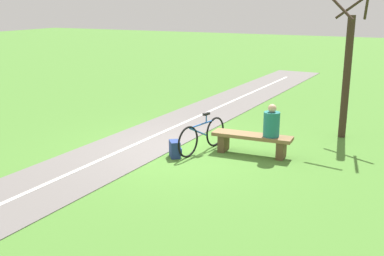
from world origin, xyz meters
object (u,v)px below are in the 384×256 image
at_px(person_seated, 272,123).
at_px(tree_near_bench, 347,69).
at_px(bench, 252,140).
at_px(bicycle, 202,136).
at_px(backpack, 175,149).

xyz_separation_m(person_seated, tree_near_bench, (-1.20, -2.41, 0.99)).
height_order(bench, tree_near_bench, tree_near_bench).
distance_m(person_seated, tree_near_bench, 2.87).
relative_size(bench, tree_near_bench, 0.48).
xyz_separation_m(bench, tree_near_bench, (-1.64, -2.43, 1.45)).
xyz_separation_m(bench, person_seated, (-0.44, -0.02, 0.46)).
height_order(bicycle, tree_near_bench, tree_near_bench).
xyz_separation_m(backpack, tree_near_bench, (-3.12, -3.39, 1.60)).
relative_size(bicycle, tree_near_bench, 0.46).
height_order(bench, bicycle, bicycle).
bearing_deg(tree_near_bench, bench, 56.04).
distance_m(person_seated, backpack, 2.24).
relative_size(bench, bicycle, 1.05).
relative_size(bench, person_seated, 2.50).
bearing_deg(backpack, bench, -147.21).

